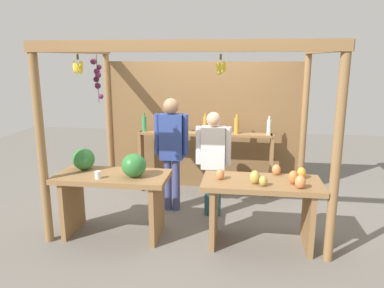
% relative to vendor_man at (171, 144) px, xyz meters
% --- Properties ---
extents(ground_plane, '(12.00, 12.00, 0.00)m').
position_rel_vendor_man_xyz_m(ground_plane, '(0.33, -0.05, -0.98)').
color(ground_plane, slate).
rests_on(ground_plane, ground).
extents(market_stall, '(3.36, 2.29, 2.34)m').
position_rel_vendor_man_xyz_m(market_stall, '(0.32, 0.46, 0.40)').
color(market_stall, olive).
rests_on(market_stall, ground).
extents(fruit_counter_left, '(1.36, 0.65, 1.07)m').
position_rel_vendor_man_xyz_m(fruit_counter_left, '(-0.58, -0.85, -0.30)').
color(fruit_counter_left, olive).
rests_on(fruit_counter_left, ground).
extents(fruit_counter_right, '(1.36, 0.64, 0.94)m').
position_rel_vendor_man_xyz_m(fruit_counter_right, '(1.23, -0.87, -0.38)').
color(fruit_counter_right, olive).
rests_on(fruit_counter_right, ground).
extents(bottle_shelf_unit, '(2.16, 0.22, 1.32)m').
position_rel_vendor_man_xyz_m(bottle_shelf_unit, '(0.39, 0.77, -0.19)').
color(bottle_shelf_unit, olive).
rests_on(bottle_shelf_unit, ground).
extents(vendor_man, '(0.48, 0.22, 1.62)m').
position_rel_vendor_man_xyz_m(vendor_man, '(0.00, 0.00, 0.00)').
color(vendor_man, '#3E4476').
rests_on(vendor_man, ground).
extents(vendor_woman, '(0.48, 0.20, 1.46)m').
position_rel_vendor_man_xyz_m(vendor_woman, '(0.60, -0.11, -0.11)').
color(vendor_woman, '#284F5D').
rests_on(vendor_woman, ground).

